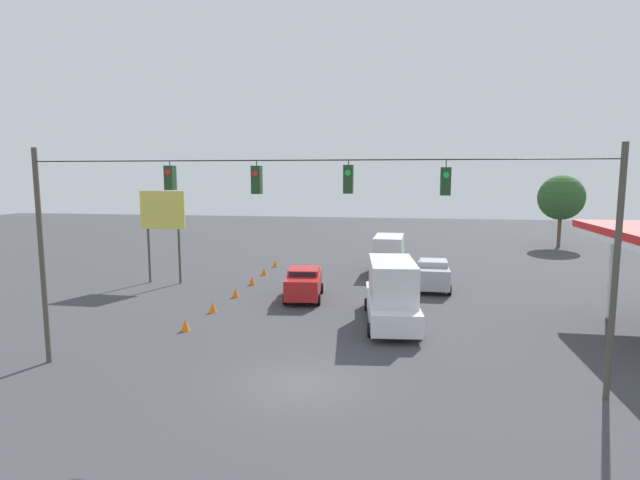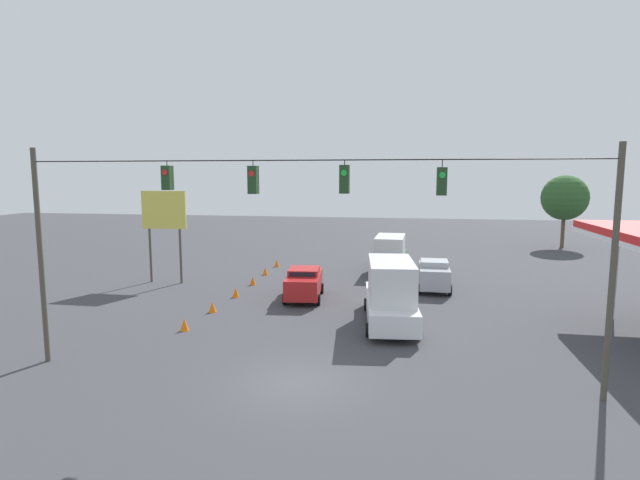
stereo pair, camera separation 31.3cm
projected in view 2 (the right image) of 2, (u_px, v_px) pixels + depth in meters
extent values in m
plane|color=#3D3D42|center=(297.00, 383.00, 17.64)|extent=(140.00, 140.00, 0.00)
cylinder|color=#4C473D|center=(613.00, 275.00, 15.75)|extent=(0.20, 0.20, 8.32)
cylinder|color=#4C473D|center=(41.00, 257.00, 19.17)|extent=(0.20, 0.20, 8.32)
cylinder|color=black|center=(298.00, 160.00, 16.99)|extent=(20.32, 0.04, 0.04)
cube|color=#1E3D1E|center=(442.00, 181.00, 16.28)|extent=(0.32, 0.36, 0.91)
cylinder|color=black|center=(442.00, 163.00, 16.20)|extent=(0.03, 0.03, 0.25)
cylinder|color=green|center=(442.00, 175.00, 16.06)|extent=(0.20, 0.02, 0.20)
cube|color=#1E3D1E|center=(345.00, 179.00, 16.81)|extent=(0.32, 0.36, 0.96)
cylinder|color=black|center=(345.00, 162.00, 16.73)|extent=(0.03, 0.03, 0.16)
cylinder|color=green|center=(344.00, 173.00, 16.59)|extent=(0.20, 0.02, 0.20)
cube|color=#1E3D1E|center=(253.00, 180.00, 17.35)|extent=(0.32, 0.36, 0.97)
cylinder|color=black|center=(253.00, 163.00, 17.27)|extent=(0.03, 0.03, 0.18)
cylinder|color=red|center=(251.00, 174.00, 17.14)|extent=(0.20, 0.02, 0.20)
cube|color=#1E3D1E|center=(167.00, 178.00, 17.88)|extent=(0.32, 0.36, 0.87)
cylinder|color=black|center=(167.00, 163.00, 17.81)|extent=(0.03, 0.03, 0.17)
cylinder|color=red|center=(165.00, 172.00, 17.67)|extent=(0.20, 0.02, 0.20)
cube|color=red|center=(304.00, 284.00, 29.59)|extent=(2.33, 4.63, 1.16)
cube|color=red|center=(304.00, 271.00, 29.49)|extent=(1.93, 2.13, 0.36)
cube|color=black|center=(302.00, 275.00, 28.51)|extent=(1.51, 0.17, 0.25)
cylinder|color=black|center=(285.00, 299.00, 28.30)|extent=(0.28, 0.66, 0.64)
cylinder|color=black|center=(318.00, 300.00, 28.16)|extent=(0.28, 0.66, 0.64)
cylinder|color=black|center=(291.00, 288.00, 31.16)|extent=(0.28, 0.66, 0.64)
cylinder|color=black|center=(322.00, 288.00, 31.03)|extent=(0.28, 0.66, 0.64)
cube|color=#A8AAB2|center=(434.00, 275.00, 31.84)|extent=(1.87, 4.13, 1.24)
cube|color=#A8AAB2|center=(434.00, 263.00, 31.74)|extent=(1.70, 1.83, 0.36)
cube|color=black|center=(434.00, 261.00, 32.63)|extent=(1.47, 0.03, 0.25)
cylinder|color=black|center=(447.00, 281.00, 33.07)|extent=(0.23, 0.64, 0.64)
cylinder|color=black|center=(419.00, 280.00, 33.39)|extent=(0.23, 0.64, 0.64)
cylinder|color=black|center=(450.00, 290.00, 30.46)|extent=(0.23, 0.64, 0.64)
cylinder|color=black|center=(419.00, 289.00, 30.78)|extent=(0.23, 0.64, 0.64)
cube|color=silver|center=(390.00, 307.00, 24.73)|extent=(2.95, 7.21, 1.00)
cube|color=silver|center=(391.00, 280.00, 24.20)|extent=(2.52, 4.68, 1.88)
cube|color=black|center=(388.00, 271.00, 26.43)|extent=(1.81, 0.20, 1.31)
cylinder|color=black|center=(408.00, 305.00, 26.97)|extent=(0.28, 0.66, 0.64)
cylinder|color=black|center=(366.00, 304.00, 27.13)|extent=(0.28, 0.66, 0.64)
cylinder|color=black|center=(419.00, 331.00, 22.46)|extent=(0.28, 0.66, 0.64)
cylinder|color=black|center=(368.00, 330.00, 22.62)|extent=(0.28, 0.66, 0.64)
cube|color=#236038|center=(390.00, 261.00, 37.80)|extent=(2.53, 6.58, 1.00)
cube|color=silver|center=(390.00, 246.00, 37.32)|extent=(2.25, 4.24, 1.47)
cube|color=black|center=(392.00, 242.00, 39.34)|extent=(1.79, 0.10, 1.03)
cylinder|color=black|center=(406.00, 264.00, 39.67)|extent=(0.25, 0.65, 0.64)
cylinder|color=black|center=(378.00, 262.00, 40.14)|extent=(0.25, 0.65, 0.64)
cylinder|color=black|center=(403.00, 274.00, 35.58)|extent=(0.25, 0.65, 0.64)
cylinder|color=black|center=(372.00, 272.00, 36.06)|extent=(0.25, 0.65, 0.64)
cone|color=orange|center=(184.00, 325.00, 23.55)|extent=(0.43, 0.43, 0.58)
cone|color=orange|center=(212.00, 307.00, 26.70)|extent=(0.43, 0.43, 0.58)
cone|color=orange|center=(236.00, 292.00, 30.00)|extent=(0.43, 0.43, 0.58)
cone|color=orange|center=(253.00, 281.00, 33.38)|extent=(0.43, 0.43, 0.58)
cone|color=orange|center=(265.00, 271.00, 36.70)|extent=(0.43, 0.43, 0.58)
cone|color=orange|center=(277.00, 263.00, 40.03)|extent=(0.43, 0.43, 0.58)
cylinder|color=silver|center=(613.00, 275.00, 25.22)|extent=(0.36, 0.36, 4.59)
cylinder|color=#4C473D|center=(181.00, 256.00, 33.75)|extent=(0.16, 0.16, 3.70)
cylinder|color=#4C473D|center=(151.00, 255.00, 34.12)|extent=(0.16, 0.16, 3.70)
cube|color=#D8CC4C|center=(164.00, 210.00, 33.53)|extent=(3.14, 0.12, 2.55)
cylinder|color=brown|center=(563.00, 229.00, 50.66)|extent=(0.36, 0.36, 3.80)
sphere|color=#2D5628|center=(565.00, 198.00, 50.26)|extent=(4.54, 4.54, 4.54)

